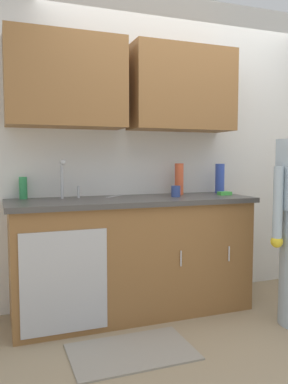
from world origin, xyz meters
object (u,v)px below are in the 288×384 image
Objects in this scene: bottle_dish_liquid at (23,188)px; sponge at (225,193)px; bottle_cleaner_spray at (179,179)px; bottle_water_tall at (220,178)px; knife_on_counter at (114,196)px; sink at (70,202)px; cup_by_sink at (176,191)px.

sponge is at bearing -8.94° from bottle_dish_liquid.
bottle_water_tall is at bearing 0.17° from bottle_cleaner_spray.
bottle_dish_liquid reaches higher than knife_on_counter.
sponge is at bearing -57.03° from knife_on_counter.
knife_on_counter is at bearing 167.05° from sponge.
bottle_cleaner_spray is 0.41m from bottle_water_tall.
bottle_dish_liquid is at bearing 145.26° from sink.
knife_on_counter is (-0.47, 0.21, -0.04)m from cup_by_sink.
bottle_cleaner_spray is 0.60m from knife_on_counter.
sink is 0.41m from bottle_dish_liquid.
bottle_water_tall is (1.40, 0.16, 0.15)m from sink.
sponge reaches higher than knife_on_counter.
knife_on_counter is at bearing -3.67° from bottle_dish_liquid.
bottle_water_tall reaches higher than cup_by_sink.
bottle_dish_liquid reaches higher than sponge.
sink is at bearing -173.65° from bottle_water_tall.
cup_by_sink is (-0.53, -0.19, -0.09)m from bottle_water_tall.
bottle_water_tall is 1.12× the size of knife_on_counter.
bottle_cleaner_spray is at bearing -3.15° from bottle_dish_liquid.
cup_by_sink is (0.87, -0.03, 0.06)m from sink.
sink is 0.87m from cup_by_sink.
knife_on_counter is (-1.00, 0.02, -0.13)m from bottle_water_tall.
cup_by_sink is at bearing -12.34° from bottle_dish_liquid.
cup_by_sink is at bearing 179.98° from sponge.
sink reaches higher than bottle_cleaner_spray.
sink reaches higher than knife_on_counter.
cup_by_sink is 0.84× the size of sponge.
bottle_cleaner_spray is 1.58× the size of bottle_dish_liquid.
bottle_cleaner_spray is at bearing 151.47° from sponge.
sink is 2.87× the size of bottle_dish_liquid.
bottle_dish_liquid is 1.89× the size of cup_by_sink.
bottle_dish_liquid is 1.59× the size of sponge.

